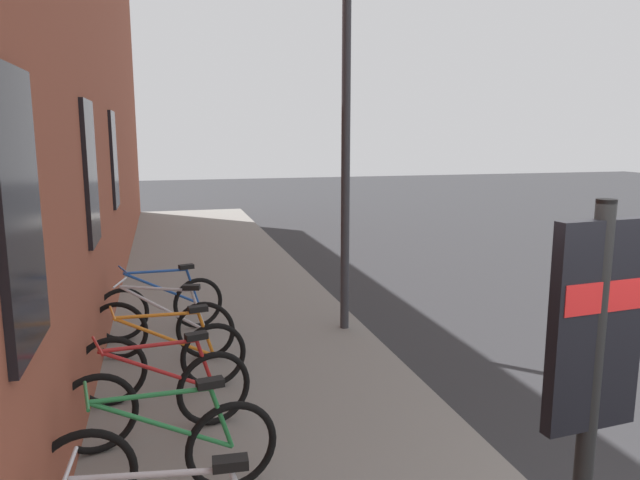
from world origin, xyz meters
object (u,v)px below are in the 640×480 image
at_px(bicycle_by_door, 162,306).
at_px(bicycle_leaning_wall, 159,397).
at_px(bicycle_end_of_row, 163,457).
at_px(bicycle_under_window, 165,360).
at_px(street_lamp, 346,118).
at_px(bicycle_mid_rack, 163,328).
at_px(transit_info_sign, 593,355).

bearing_deg(bicycle_by_door, bicycle_leaning_wall, 179.35).
xyz_separation_m(bicycle_end_of_row, bicycle_leaning_wall, (1.04, 0.03, -0.00)).
bearing_deg(bicycle_under_window, street_lamp, -56.30).
relative_size(bicycle_under_window, street_lamp, 0.36).
relative_size(bicycle_mid_rack, street_lamp, 0.35).
height_order(bicycle_leaning_wall, transit_info_sign, transit_info_sign).
relative_size(bicycle_leaning_wall, street_lamp, 0.35).
bearing_deg(bicycle_leaning_wall, bicycle_end_of_row, -178.18).
xyz_separation_m(bicycle_by_door, street_lamp, (-0.39, -2.49, 2.53)).
bearing_deg(bicycle_by_door, transit_info_sign, -158.94).
height_order(bicycle_end_of_row, transit_info_sign, transit_info_sign).
bearing_deg(street_lamp, transit_info_sign, 176.68).
bearing_deg(bicycle_mid_rack, bicycle_end_of_row, 179.84).
height_order(bicycle_end_of_row, bicycle_by_door, same).
distance_m(bicycle_under_window, bicycle_mid_rack, 1.07).
height_order(bicycle_by_door, street_lamp, street_lamp).
xyz_separation_m(bicycle_leaning_wall, bicycle_under_window, (0.89, -0.06, 0.00)).
xyz_separation_m(bicycle_end_of_row, transit_info_sign, (-1.70, -2.18, 1.21)).
distance_m(bicycle_leaning_wall, street_lamp, 4.38).
height_order(bicycle_end_of_row, street_lamp, street_lamp).
xyz_separation_m(bicycle_mid_rack, transit_info_sign, (-4.71, -2.18, 1.21)).
xyz_separation_m(bicycle_end_of_row, bicycle_mid_rack, (3.01, -0.01, 0.00)).
xyz_separation_m(bicycle_leaning_wall, street_lamp, (2.54, -2.52, 2.53)).
height_order(bicycle_end_of_row, bicycle_leaning_wall, same).
relative_size(bicycle_end_of_row, street_lamp, 0.36).
bearing_deg(bicycle_mid_rack, transit_info_sign, -155.22).
bearing_deg(transit_info_sign, bicycle_end_of_row, 52.06).
height_order(bicycle_mid_rack, bicycle_by_door, same).
distance_m(bicycle_end_of_row, bicycle_by_door, 3.97).
distance_m(bicycle_end_of_row, transit_info_sign, 3.02).
bearing_deg(bicycle_mid_rack, bicycle_by_door, 0.48).
relative_size(bicycle_end_of_row, transit_info_sign, 0.73).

